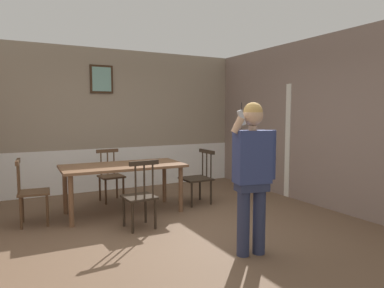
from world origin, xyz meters
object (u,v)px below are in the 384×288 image
Objects in this scene: chair_near_window at (31,192)px; person_figure at (253,168)px; chair_by_doorway at (198,177)px; chair_opposite_corner at (111,176)px; chair_at_table_head at (140,196)px; dining_table at (123,170)px.

chair_near_window is 0.55× the size of person_figure.
chair_by_doorway is 1.01× the size of chair_opposite_corner.
chair_near_window reaches higher than chair_opposite_corner.
chair_at_table_head is 1.67m from chair_opposite_corner.
chair_near_window is 3.14m from person_figure.
chair_at_table_head is 0.56× the size of person_figure.
chair_near_window is 1.55m from chair_opposite_corner.
person_figure is at bearing 165.32° from chair_by_doorway.
person_figure is (2.10, -2.28, 0.50)m from chair_near_window.
person_figure is (0.80, -1.41, 0.52)m from chair_at_table_head.
person_figure is at bearing 47.97° from chair_near_window.
chair_at_table_head is (1.30, -0.87, -0.01)m from chair_near_window.
chair_at_table_head reaches higher than dining_table.
dining_table is 1.98× the size of chair_at_table_head.
chair_by_doorway is 2.33m from person_figure.
chair_by_doorway is (1.32, -0.03, -0.22)m from dining_table.
person_figure is (0.77, -3.07, 0.51)m from chair_opposite_corner.
chair_near_window is 1.56m from chair_at_table_head.
chair_opposite_corner is 0.54× the size of person_figure.
dining_table is at bearing 93.73° from chair_near_window.
chair_by_doorway is 0.97× the size of chair_at_table_head.
person_figure reaches higher than chair_at_table_head.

